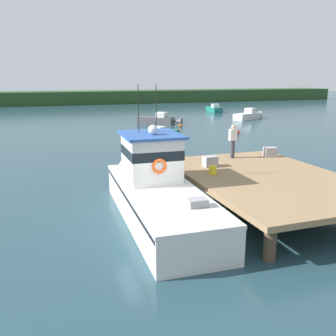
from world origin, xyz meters
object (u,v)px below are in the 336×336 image
crate_stack_near_edge (270,152)px  moored_boat_far_left (215,109)px  crate_stack_mid_dock (210,161)px  moored_boat_near_channel (249,115)px  deckhand_by_the_boat (233,140)px  moored_boat_off_the_point (159,120)px  mooring_buoy_outer (141,161)px  main_fishing_boat (156,189)px  mooring_buoy_spare_mooring (237,132)px  mooring_buoy_channel_marker (181,125)px  bait_bucket (213,170)px  moored_boat_outer_mooring (161,135)px

crate_stack_near_edge → moored_boat_far_left: bearing=68.0°
crate_stack_mid_dock → moored_boat_near_channel: (17.35, 25.38, -0.97)m
deckhand_by_the_boat → moored_boat_near_channel: 28.75m
moored_boat_off_the_point → moored_boat_near_channel: bearing=4.4°
moored_boat_near_channel → mooring_buoy_outer: size_ratio=9.88×
main_fishing_boat → crate_stack_mid_dock: 3.67m
crate_stack_mid_dock → mooring_buoy_outer: crate_stack_mid_dock is taller
moored_boat_near_channel → mooring_buoy_outer: 27.06m
main_fishing_boat → moored_boat_off_the_point: (8.55, 26.36, -0.56)m
deckhand_by_the_boat → mooring_buoy_spare_mooring: size_ratio=3.83×
mooring_buoy_spare_mooring → moored_boat_near_channel: bearing=54.5°
moored_boat_near_channel → mooring_buoy_channel_marker: (-10.55, -4.11, -0.30)m
main_fishing_boat → moored_boat_off_the_point: bearing=72.0°
main_fishing_boat → crate_stack_near_edge: (6.82, 2.77, 0.43)m
bait_bucket → moored_boat_near_channel: (17.82, 26.62, -0.91)m
moored_boat_far_left → moored_boat_outer_mooring: bearing=-125.7°
bait_bucket → moored_boat_outer_mooring: 15.63m
moored_boat_outer_mooring → mooring_buoy_spare_mooring: 7.54m
crate_stack_mid_dock → bait_bucket: 1.32m
moored_boat_near_channel → moored_boat_far_left: bearing=88.1°
bait_bucket → mooring_buoy_outer: bait_bucket is taller
moored_boat_off_the_point → mooring_buoy_channel_marker: bearing=-66.8°
moored_boat_far_left → moored_boat_off_the_point: bearing=-138.0°
crate_stack_near_edge → moored_boat_off_the_point: crate_stack_near_edge is taller
moored_boat_off_the_point → mooring_buoy_channel_marker: (1.37, -3.19, -0.28)m
main_fishing_boat → mooring_buoy_outer: (1.56, 7.91, -0.75)m
crate_stack_mid_dock → mooring_buoy_channel_marker: bearing=72.3°
crate_stack_mid_dock → mooring_buoy_channel_marker: size_ratio=1.84×
moored_boat_off_the_point → moored_boat_far_left: bearing=42.0°
moored_boat_near_channel → bait_bucket: bearing=-123.8°
deckhand_by_the_boat → mooring_buoy_spare_mooring: (8.01, 13.54, -1.85)m
crate_stack_near_edge → mooring_buoy_outer: bearing=135.6°
deckhand_by_the_boat → moored_boat_outer_mooring: (0.51, 12.86, -1.66)m
crate_stack_mid_dock → mooring_buoy_spare_mooring: bearing=56.5°
deckhand_by_the_boat → moored_boat_far_left: (15.89, 34.22, -1.65)m
deckhand_by_the_boat → mooring_buoy_outer: deckhand_by_the_boat is taller
crate_stack_mid_dock → bait_bucket: (-0.47, -1.23, -0.05)m
moored_boat_off_the_point → moored_boat_far_left: 16.47m
crate_stack_mid_dock → moored_boat_outer_mooring: bearing=80.7°
moored_boat_outer_mooring → moored_boat_near_channel: moored_boat_near_channel is taller
main_fishing_boat → crate_stack_mid_dock: (3.12, 1.89, 0.42)m
mooring_buoy_spare_mooring → moored_boat_off_the_point: bearing=114.4°
bait_bucket → moored_boat_far_left: bearing=63.7°
mooring_buoy_spare_mooring → bait_bucket: bearing=-122.7°
bait_bucket → main_fishing_boat: bearing=-166.0°
bait_bucket → mooring_buoy_spare_mooring: 19.09m
moored_boat_far_left → mooring_buoy_channel_marker: moored_boat_far_left is taller
moored_boat_far_left → mooring_buoy_channel_marker: (-10.88, -14.21, -0.25)m
crate_stack_near_edge → moored_boat_near_channel: 28.07m
mooring_buoy_outer → mooring_buoy_channel_marker: bearing=61.3°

